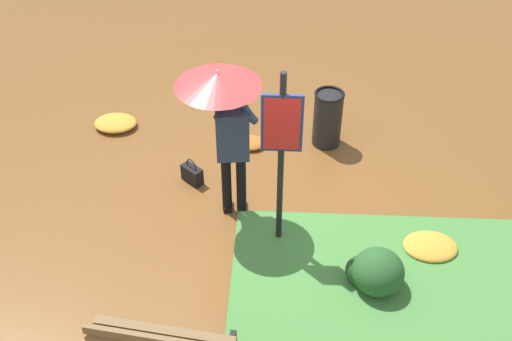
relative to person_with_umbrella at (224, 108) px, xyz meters
The scene contains 9 objects.
ground_plane 1.56m from the person_with_umbrella, 167.65° to the right, with size 18.00×18.00×0.00m, color brown.
person_with_umbrella is the anchor object (origin of this frame).
info_sign_post 0.81m from the person_with_umbrella, 143.72° to the left, with size 0.44×0.07×2.30m.
handbag 1.61m from the person_with_umbrella, 45.95° to the right, with size 0.32×0.30×0.37m.
trash_bin 2.27m from the person_with_umbrella, 130.43° to the right, with size 0.42×0.42×0.83m.
shrub_cluster 2.44m from the person_with_umbrella, 145.84° to the left, with size 0.63×0.57×0.52m.
leaf_pile_near_person 2.90m from the person_with_umbrella, 43.61° to the right, with size 0.62×0.50×0.14m.
leaf_pile_by_bench 2.04m from the person_with_umbrella, 98.14° to the right, with size 0.45×0.36×0.10m.
leaf_pile_far_path 2.90m from the person_with_umbrella, 166.62° to the left, with size 0.64×0.51×0.14m.
Camera 1 is at (-0.48, 6.03, 5.59)m, focal length 45.60 mm.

